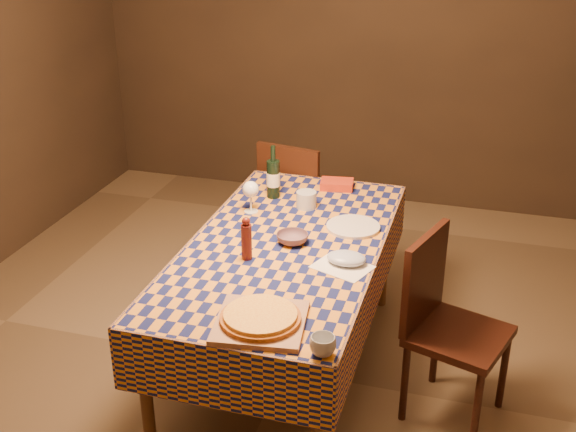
% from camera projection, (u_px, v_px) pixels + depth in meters
% --- Properties ---
extents(room, '(5.00, 5.10, 2.70)m').
position_uv_depth(room, '(285.00, 132.00, 3.33)').
color(room, brown).
rests_on(room, ground).
extents(dining_table, '(0.94, 1.84, 0.77)m').
position_uv_depth(dining_table, '(285.00, 257.00, 3.60)').
color(dining_table, brown).
rests_on(dining_table, ground).
extents(cutting_board, '(0.40, 0.40, 0.02)m').
position_uv_depth(cutting_board, '(260.00, 322.00, 2.91)').
color(cutting_board, '#A16D4C').
rests_on(cutting_board, dining_table).
extents(pizza, '(0.42, 0.42, 0.03)m').
position_uv_depth(pizza, '(260.00, 317.00, 2.90)').
color(pizza, '#9E521A').
rests_on(pizza, cutting_board).
extents(pepper_mill, '(0.06, 0.06, 0.21)m').
position_uv_depth(pepper_mill, '(246.00, 240.00, 3.39)').
color(pepper_mill, '#4E1512').
rests_on(pepper_mill, dining_table).
extents(bowl, '(0.21, 0.21, 0.05)m').
position_uv_depth(bowl, '(292.00, 238.00, 3.57)').
color(bowl, '#634753').
rests_on(bowl, dining_table).
extents(wine_glass, '(0.09, 0.09, 0.18)m').
position_uv_depth(wine_glass, '(251.00, 190.00, 3.87)').
color(wine_glass, white).
rests_on(wine_glass, dining_table).
extents(wine_bottle, '(0.08, 0.08, 0.31)m').
position_uv_depth(wine_bottle, '(273.00, 178.00, 4.06)').
color(wine_bottle, black).
rests_on(wine_bottle, dining_table).
extents(deli_tub, '(0.12, 0.12, 0.09)m').
position_uv_depth(deli_tub, '(306.00, 200.00, 3.96)').
color(deli_tub, silver).
rests_on(deli_tub, dining_table).
extents(takeout_container, '(0.20, 0.16, 0.05)m').
position_uv_depth(takeout_container, '(337.00, 184.00, 4.22)').
color(takeout_container, '#AE2E16').
rests_on(takeout_container, dining_table).
extents(white_plate, '(0.32, 0.32, 0.02)m').
position_uv_depth(white_plate, '(353.00, 227.00, 3.73)').
color(white_plate, silver).
rests_on(white_plate, dining_table).
extents(tumbler, '(0.13, 0.13, 0.08)m').
position_uv_depth(tumbler, '(323.00, 346.00, 2.71)').
color(tumbler, silver).
rests_on(tumbler, dining_table).
extents(flour_patch, '(0.31, 0.27, 0.00)m').
position_uv_depth(flour_patch, '(342.00, 267.00, 3.35)').
color(flour_patch, white).
rests_on(flour_patch, dining_table).
extents(flour_bag, '(0.19, 0.15, 0.05)m').
position_uv_depth(flour_bag, '(346.00, 258.00, 3.38)').
color(flour_bag, '#AAB9DA').
rests_on(flour_bag, dining_table).
extents(chair_far, '(0.49, 0.50, 0.93)m').
position_uv_depth(chair_far, '(296.00, 201.00, 4.68)').
color(chair_far, black).
rests_on(chair_far, ground).
extents(chair_right, '(0.54, 0.53, 0.93)m').
position_uv_depth(chair_right, '(444.00, 318.00, 3.42)').
color(chair_right, black).
rests_on(chair_right, ground).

